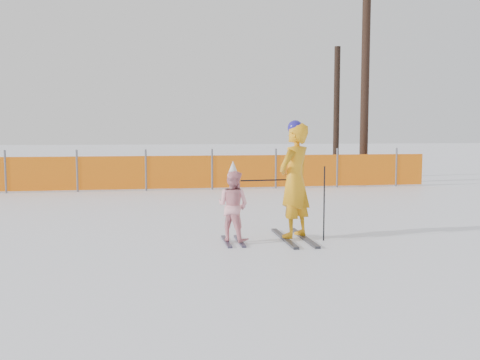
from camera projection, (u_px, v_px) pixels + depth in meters
name	position (u px, v px, depth m)	size (l,w,h in m)	color
ground	(245.00, 246.00, 8.45)	(120.00, 120.00, 0.00)	white
adult	(295.00, 180.00, 8.88)	(0.82, 1.58, 1.99)	black
child	(233.00, 205.00, 8.66)	(0.70, 0.90, 1.33)	black
ski_poles	(301.00, 194.00, 8.77)	(1.39, 0.21, 1.24)	black
safety_fence	(160.00, 172.00, 16.12)	(16.93, 0.06, 1.25)	#595960
tree_trunks	(355.00, 92.00, 18.70)	(0.55, 2.23, 6.97)	black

